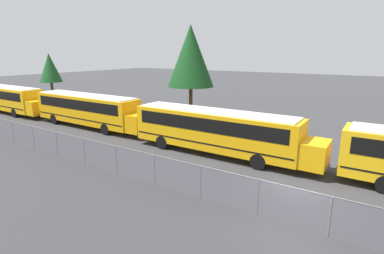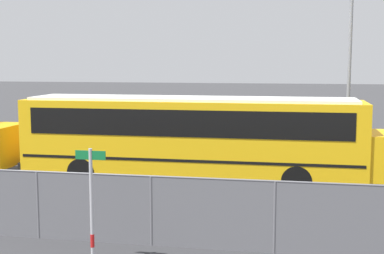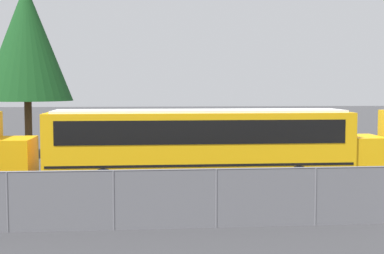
% 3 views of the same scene
% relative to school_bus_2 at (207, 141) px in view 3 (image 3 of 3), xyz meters
% --- Properties ---
extents(school_bus_2, '(14.10, 2.46, 3.25)m').
position_rel_school_bus_2_xyz_m(school_bus_2, '(0.00, 0.00, 0.00)').
color(school_bus_2, '#EDA80F').
rests_on(school_bus_2, ground_plane).
extents(tree_2, '(5.40, 5.40, 10.38)m').
position_rel_school_bus_2_xyz_m(tree_2, '(-9.61, 11.25, 4.91)').
color(tree_2, '#51381E').
rests_on(tree_2, ground_plane).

